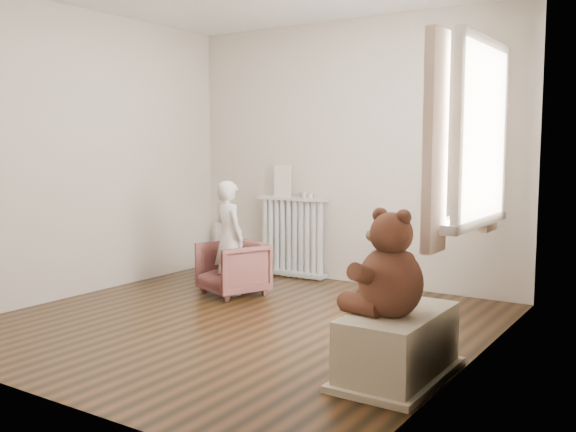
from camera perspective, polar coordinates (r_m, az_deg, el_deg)
The scene contains 19 objects.
floor at distance 5.09m, azimuth -4.25°, elevation -9.35°, with size 3.60×3.60×0.01m, color black.
back_wall at distance 6.42m, azimuth 5.51°, elevation 5.62°, with size 3.60×0.02×2.60m, color beige.
front_wall at distance 3.65m, azimuth -21.95°, elevation 4.74°, with size 3.60×0.02×2.60m, color beige.
left_wall at distance 6.17m, azimuth -17.81°, elevation 5.32°, with size 0.02×3.60×2.60m, color beige.
right_wall at distance 4.06m, azimuth 16.26°, elevation 5.05°, with size 0.02×3.60×2.60m, color beige.
window at distance 4.36m, azimuth 16.98°, elevation 7.06°, with size 0.03×0.90×1.10m, color white.
window_sill at distance 4.42m, azimuth 15.62°, elevation -0.45°, with size 0.22×1.10×0.06m, color silver.
curtain_left at distance 3.86m, azimuth 12.98°, elevation 6.43°, with size 0.06×0.26×1.30m, color beige.
curtain_right at distance 4.94m, azimuth 17.60°, elevation 6.22°, with size 0.06×0.26×1.30m, color beige.
radiator at distance 6.70m, azimuth 0.36°, elevation -2.15°, with size 0.80×0.15×0.84m, color silver.
paper_doll at distance 6.70m, azimuth -0.50°, elevation 3.13°, with size 0.20×0.02×0.33m, color beige.
tin_a at distance 6.57m, azimuth 1.45°, elevation 1.89°, with size 0.09×0.09×0.06m, color #A59E8C.
tin_b at distance 6.53m, azimuth 1.99°, elevation 1.82°, with size 0.08×0.08×0.05m, color #A59E8C.
toy_vanity at distance 7.24m, azimuth -6.07°, elevation -2.47°, with size 0.32×0.23×0.50m, color silver.
armchair at distance 5.94m, azimuth -4.92°, elevation -4.66°, with size 0.52×0.54×0.49m, color brown.
child at distance 5.85m, azimuth -5.25°, elevation -1.92°, with size 0.38×0.25×1.04m, color white.
toy_bench at distance 3.91m, azimuth 9.78°, elevation -11.20°, with size 0.45×0.85×0.40m, color beige.
teddy_bear at distance 3.70m, azimuth 9.12°, elevation -4.68°, with size 0.49×0.38×0.61m, color #3E2015, non-canonical shape.
plush_cat at distance 4.62m, azimuth 16.40°, elevation 1.44°, with size 0.18×0.29×0.25m, color slate, non-canonical shape.
Camera 1 is at (2.99, -3.89, 1.37)m, focal length 40.00 mm.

